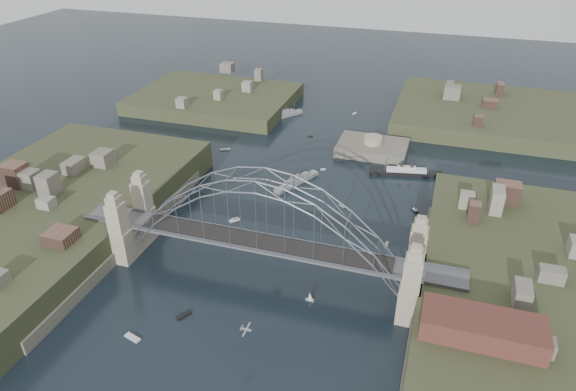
# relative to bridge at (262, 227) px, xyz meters

# --- Properties ---
(ground) EXTENTS (500.00, 500.00, 0.00)m
(ground) POSITION_rel_bridge_xyz_m (0.00, 0.00, -12.32)
(ground) COLOR black
(ground) RESTS_ON ground
(bridge) EXTENTS (84.00, 13.80, 24.60)m
(bridge) POSITION_rel_bridge_xyz_m (0.00, 0.00, 0.00)
(bridge) COLOR #545457
(bridge) RESTS_ON ground
(shore_west) EXTENTS (50.50, 90.00, 12.00)m
(shore_west) POSITION_rel_bridge_xyz_m (-57.32, 0.00, -10.35)
(shore_west) COLOR #363C21
(shore_west) RESTS_ON ground
(shore_east) EXTENTS (50.50, 90.00, 12.00)m
(shore_east) POSITION_rel_bridge_xyz_m (57.32, 0.00, -10.35)
(shore_east) COLOR #363C21
(shore_east) RESTS_ON ground
(headland_nw) EXTENTS (60.00, 45.00, 9.00)m
(headland_nw) POSITION_rel_bridge_xyz_m (-55.00, 95.00, -11.82)
(headland_nw) COLOR #363C21
(headland_nw) RESTS_ON ground
(headland_ne) EXTENTS (70.00, 55.00, 9.50)m
(headland_ne) POSITION_rel_bridge_xyz_m (50.00, 110.00, -11.57)
(headland_ne) COLOR #363C21
(headland_ne) RESTS_ON ground
(fort_island) EXTENTS (22.00, 16.00, 9.40)m
(fort_island) POSITION_rel_bridge_xyz_m (12.00, 70.00, -12.66)
(fort_island) COLOR #605B4D
(fort_island) RESTS_ON ground
(wharf_shed) EXTENTS (20.00, 8.00, 4.00)m
(wharf_shed) POSITION_rel_bridge_xyz_m (44.00, -14.00, -2.32)
(wharf_shed) COLOR #592D26
(wharf_shed) RESTS_ON shore_east
(naval_cruiser_near) EXTENTS (9.23, 16.05, 5.02)m
(naval_cruiser_near) POSITION_rel_bridge_xyz_m (-5.01, 41.95, -11.55)
(naval_cruiser_near) COLOR gray
(naval_cruiser_near) RESTS_ON ground
(naval_cruiser_far) EXTENTS (11.52, 14.50, 5.52)m
(naval_cruiser_far) POSITION_rel_bridge_xyz_m (-24.88, 90.49, -11.46)
(naval_cruiser_far) COLOR gray
(naval_cruiser_far) RESTS_ON ground
(ocean_liner) EXTENTS (21.40, 7.01, 5.21)m
(ocean_liner) POSITION_rel_bridge_xyz_m (24.30, 57.05, -11.51)
(ocean_liner) COLOR black
(ocean_liner) RESTS_ON ground
(aeroplane) EXTENTS (1.86, 3.55, 0.52)m
(aeroplane) POSITION_rel_bridge_xyz_m (5.16, -22.61, -6.15)
(aeroplane) COLOR #AAABB1
(small_boat_a) EXTENTS (2.54, 2.62, 1.43)m
(small_boat_a) POSITION_rel_bridge_xyz_m (-14.31, 18.10, -12.04)
(small_boat_a) COLOR silver
(small_boat_a) RESTS_ON ground
(small_boat_b) EXTENTS (1.85, 1.54, 0.45)m
(small_boat_b) POSITION_rel_bridge_xyz_m (10.23, 33.34, -12.17)
(small_boat_b) COLOR silver
(small_boat_b) RESTS_ON ground
(small_boat_c) EXTENTS (2.39, 3.14, 0.45)m
(small_boat_c) POSITION_rel_bridge_xyz_m (-10.35, -17.12, -12.17)
(small_boat_c) COLOR silver
(small_boat_c) RESTS_ON ground
(small_boat_d) EXTENTS (2.06, 2.09, 1.43)m
(small_boat_d) POSITION_rel_bridge_xyz_m (29.01, 36.76, -12.04)
(small_boat_d) COLOR silver
(small_boat_d) RESTS_ON ground
(small_boat_e) EXTENTS (3.58, 2.68, 0.45)m
(small_boat_e) POSITION_rel_bridge_xyz_m (-33.98, 56.78, -12.17)
(small_boat_e) COLOR silver
(small_boat_e) RESTS_ON ground
(small_boat_f) EXTENTS (1.53, 1.23, 0.45)m
(small_boat_f) POSITION_rel_bridge_xyz_m (0.01, 52.66, -12.17)
(small_boat_f) COLOR silver
(small_boat_f) RESTS_ON ground
(small_boat_h) EXTENTS (1.95, 0.72, 0.45)m
(small_boat_h) POSITION_rel_bridge_xyz_m (-10.35, 75.68, -12.17)
(small_boat_h) COLOR silver
(small_boat_h) RESTS_ON ground
(small_boat_i) EXTENTS (0.79, 2.15, 1.43)m
(small_boat_i) POSITION_rel_bridge_xyz_m (24.20, 19.17, -12.04)
(small_boat_i) COLOR silver
(small_boat_i) RESTS_ON ground
(small_boat_j) EXTENTS (3.50, 1.95, 0.45)m
(small_boat_j) POSITION_rel_bridge_xyz_m (-16.64, -25.46, -12.17)
(small_boat_j) COLOR silver
(small_boat_j) RESTS_ON ground
(small_boat_k) EXTENTS (1.32, 2.21, 0.45)m
(small_boat_k) POSITION_rel_bridge_xyz_m (-0.16, 102.06, -12.17)
(small_boat_k) COLOR silver
(small_boat_k) RESTS_ON ground
(small_boat_l) EXTENTS (2.91, 2.16, 2.38)m
(small_boat_l) POSITION_rel_bridge_xyz_m (-43.21, 28.78, -11.54)
(small_boat_l) COLOR silver
(small_boat_l) RESTS_ON ground
(small_boat_m) EXTENTS (1.84, 1.10, 2.38)m
(small_boat_m) POSITION_rel_bridge_xyz_m (12.14, -5.21, -11.34)
(small_boat_m) COLOR silver
(small_boat_m) RESTS_ON ground
(small_boat_n) EXTENTS (2.91, 1.38, 0.45)m
(small_boat_n) POSITION_rel_bridge_xyz_m (29.49, 85.08, -12.17)
(small_boat_n) COLOR silver
(small_boat_n) RESTS_ON ground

